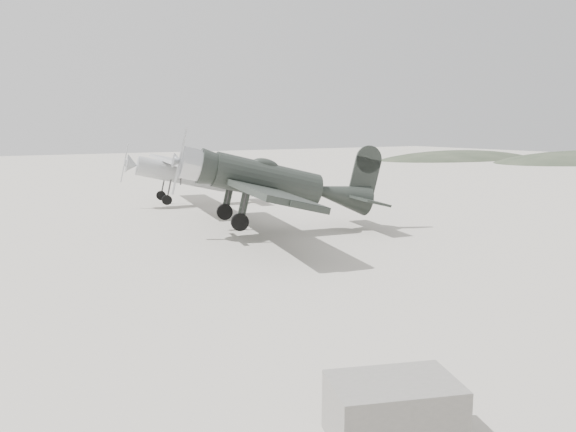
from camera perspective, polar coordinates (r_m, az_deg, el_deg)
ground at (r=18.86m, az=3.63°, el=-4.69°), size 160.00×160.00×0.00m
hill_northeast at (r=81.85m, az=16.91°, el=5.59°), size 32.00×16.00×5.20m
lowwing_monoplane at (r=23.58m, az=-1.22°, el=3.37°), size 9.06×12.56×4.03m
highwing_monoplane at (r=32.59m, az=-10.11°, el=4.49°), size 7.85×11.00×3.10m
equipment_block at (r=8.66m, az=10.66°, el=-18.88°), size 2.10×1.68×0.91m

